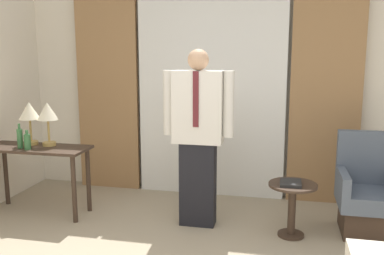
{
  "coord_description": "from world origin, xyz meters",
  "views": [
    {
      "loc": [
        0.88,
        -2.39,
        1.79
      ],
      "look_at": [
        0.01,
        1.59,
        1.05
      ],
      "focal_mm": 40.0,
      "sensor_mm": 36.0,
      "label": 1
    }
  ],
  "objects_px": {
    "table_lamp_right": "(48,114)",
    "side_table": "(292,201)",
    "person": "(198,132)",
    "desk": "(37,159)",
    "book": "(291,183)",
    "table_lamp_left": "(29,113)",
    "bottle_by_lamp": "(27,141)",
    "bottle_near_edge": "(20,138)",
    "armchair": "(368,198)"
  },
  "relations": [
    {
      "from": "side_table",
      "to": "table_lamp_right",
      "type": "bearing_deg",
      "value": 177.4
    },
    {
      "from": "table_lamp_left",
      "to": "bottle_near_edge",
      "type": "bearing_deg",
      "value": -95.46
    },
    {
      "from": "bottle_by_lamp",
      "to": "table_lamp_right",
      "type": "bearing_deg",
      "value": 60.04
    },
    {
      "from": "book",
      "to": "table_lamp_left",
      "type": "bearing_deg",
      "value": 177.01
    },
    {
      "from": "desk",
      "to": "bottle_by_lamp",
      "type": "height_order",
      "value": "bottle_by_lamp"
    },
    {
      "from": "person",
      "to": "armchair",
      "type": "bearing_deg",
      "value": 5.78
    },
    {
      "from": "side_table",
      "to": "book",
      "type": "height_order",
      "value": "book"
    },
    {
      "from": "person",
      "to": "side_table",
      "type": "height_order",
      "value": "person"
    },
    {
      "from": "bottle_by_lamp",
      "to": "person",
      "type": "xyz_separation_m",
      "value": [
        1.81,
        0.19,
        0.14
      ]
    },
    {
      "from": "bottle_near_edge",
      "to": "bottle_by_lamp",
      "type": "distance_m",
      "value": 0.12
    },
    {
      "from": "table_lamp_left",
      "to": "side_table",
      "type": "distance_m",
      "value": 2.95
    },
    {
      "from": "person",
      "to": "armchair",
      "type": "xyz_separation_m",
      "value": [
        1.68,
        0.17,
        -0.62
      ]
    },
    {
      "from": "desk",
      "to": "table_lamp_right",
      "type": "height_order",
      "value": "table_lamp_right"
    },
    {
      "from": "table_lamp_left",
      "to": "bottle_by_lamp",
      "type": "xyz_separation_m",
      "value": [
        0.1,
        -0.22,
        -0.27
      ]
    },
    {
      "from": "table_lamp_left",
      "to": "person",
      "type": "xyz_separation_m",
      "value": [
        1.9,
        -0.03,
        -0.13
      ]
    },
    {
      "from": "table_lamp_right",
      "to": "side_table",
      "type": "distance_m",
      "value": 2.73
    },
    {
      "from": "desk",
      "to": "side_table",
      "type": "relative_size",
      "value": 2.19
    },
    {
      "from": "bottle_near_edge",
      "to": "bottle_by_lamp",
      "type": "xyz_separation_m",
      "value": [
        0.11,
        -0.04,
        -0.02
      ]
    },
    {
      "from": "person",
      "to": "side_table",
      "type": "bearing_deg",
      "value": -5.58
    },
    {
      "from": "bottle_near_edge",
      "to": "person",
      "type": "bearing_deg",
      "value": 4.54
    },
    {
      "from": "table_lamp_left",
      "to": "armchair",
      "type": "height_order",
      "value": "table_lamp_left"
    },
    {
      "from": "bottle_near_edge",
      "to": "book",
      "type": "relative_size",
      "value": 1.14
    },
    {
      "from": "bottle_near_edge",
      "to": "person",
      "type": "distance_m",
      "value": 1.93
    },
    {
      "from": "desk",
      "to": "side_table",
      "type": "distance_m",
      "value": 2.75
    },
    {
      "from": "table_lamp_left",
      "to": "person",
      "type": "relative_size",
      "value": 0.27
    },
    {
      "from": "desk",
      "to": "bottle_by_lamp",
      "type": "xyz_separation_m",
      "value": [
        -0.01,
        -0.12,
        0.22
      ]
    },
    {
      "from": "bottle_near_edge",
      "to": "armchair",
      "type": "distance_m",
      "value": 3.65
    },
    {
      "from": "desk",
      "to": "table_lamp_right",
      "type": "xyz_separation_m",
      "value": [
        0.11,
        0.09,
        0.48
      ]
    },
    {
      "from": "bottle_near_edge",
      "to": "side_table",
      "type": "relative_size",
      "value": 0.5
    },
    {
      "from": "armchair",
      "to": "bottle_by_lamp",
      "type": "bearing_deg",
      "value": -174.1
    },
    {
      "from": "bottle_by_lamp",
      "to": "side_table",
      "type": "height_order",
      "value": "bottle_by_lamp"
    },
    {
      "from": "table_lamp_right",
      "to": "armchair",
      "type": "xyz_separation_m",
      "value": [
        3.36,
        0.14,
        -0.75
      ]
    },
    {
      "from": "table_lamp_left",
      "to": "bottle_by_lamp",
      "type": "height_order",
      "value": "table_lamp_left"
    },
    {
      "from": "desk",
      "to": "table_lamp_left",
      "type": "distance_m",
      "value": 0.51
    },
    {
      "from": "desk",
      "to": "table_lamp_left",
      "type": "relative_size",
      "value": 2.43
    },
    {
      "from": "side_table",
      "to": "table_lamp_left",
      "type": "bearing_deg",
      "value": 177.6
    },
    {
      "from": "bottle_near_edge",
      "to": "armchair",
      "type": "relative_size",
      "value": 0.27
    },
    {
      "from": "bottle_by_lamp",
      "to": "person",
      "type": "bearing_deg",
      "value": 6.01
    },
    {
      "from": "bottle_by_lamp",
      "to": "side_table",
      "type": "relative_size",
      "value": 0.39
    },
    {
      "from": "table_lamp_left",
      "to": "bottle_by_lamp",
      "type": "bearing_deg",
      "value": -66.33
    },
    {
      "from": "desk",
      "to": "side_table",
      "type": "xyz_separation_m",
      "value": [
        2.74,
        -0.03,
        -0.26
      ]
    },
    {
      "from": "bottle_by_lamp",
      "to": "side_table",
      "type": "bearing_deg",
      "value": 2.03
    },
    {
      "from": "desk",
      "to": "side_table",
      "type": "height_order",
      "value": "desk"
    },
    {
      "from": "armchair",
      "to": "bottle_near_edge",
      "type": "bearing_deg",
      "value": -174.88
    },
    {
      "from": "book",
      "to": "table_lamp_right",
      "type": "bearing_deg",
      "value": 176.76
    },
    {
      "from": "bottle_by_lamp",
      "to": "desk",
      "type": "bearing_deg",
      "value": 83.1
    },
    {
      "from": "table_lamp_left",
      "to": "table_lamp_right",
      "type": "distance_m",
      "value": 0.22
    },
    {
      "from": "desk",
      "to": "bottle_by_lamp",
      "type": "relative_size",
      "value": 5.58
    },
    {
      "from": "table_lamp_left",
      "to": "armchair",
      "type": "distance_m",
      "value": 3.66
    },
    {
      "from": "person",
      "to": "desk",
      "type": "bearing_deg",
      "value": -177.88
    }
  ]
}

